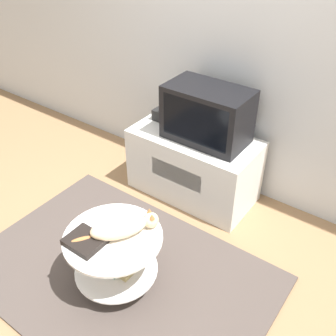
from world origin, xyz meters
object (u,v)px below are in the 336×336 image
object	(u,v)px
dvd_box	(85,241)
speaker	(159,115)
tv	(207,114)
cat	(122,226)

from	to	relation	value
dvd_box	speaker	bearing A→B (deg)	108.21
tv	speaker	bearing A→B (deg)	175.50
speaker	dvd_box	bearing A→B (deg)	-71.79
speaker	dvd_box	xyz separation A→B (m)	(0.44, -1.34, -0.15)
dvd_box	cat	size ratio (longest dim) A/B	0.46
tv	dvd_box	xyz separation A→B (m)	(-0.05, -1.30, -0.33)
dvd_box	cat	bearing A→B (deg)	57.25
tv	cat	xyz separation A→B (m)	(0.07, -1.10, -0.29)
speaker	dvd_box	size ratio (longest dim) A/B	0.43
dvd_box	cat	world-z (taller)	cat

